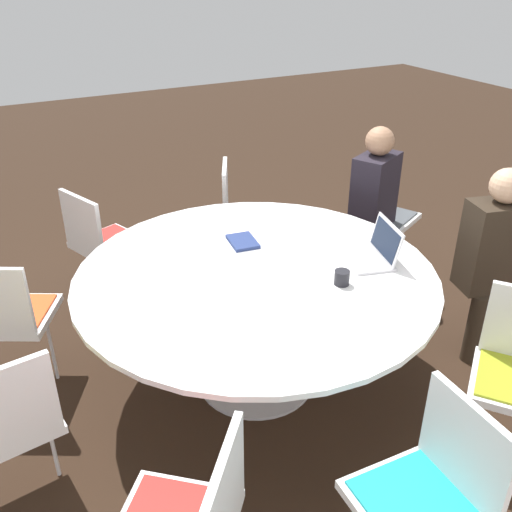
{
  "coord_description": "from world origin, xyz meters",
  "views": [
    {
      "loc": [
        1.24,
        2.35,
        2.27
      ],
      "look_at": [
        0.0,
        0.0,
        0.84
      ],
      "focal_mm": 40.0,
      "sensor_mm": 36.0,
      "label": 1
    }
  ],
  "objects": [
    {
      "name": "ground_plane",
      "position": [
        0.0,
        0.0,
        0.0
      ],
      "size": [
        16.0,
        16.0,
        0.0
      ],
      "primitive_type": "plane",
      "color": "black"
    },
    {
      "name": "person_1",
      "position": [
        -1.3,
        -0.61,
        0.71
      ],
      "size": [
        0.42,
        0.36,
        1.22
      ],
      "rotation": [
        0.0,
        0.0,
        6.73
      ],
      "color": "#231E28",
      "rests_on": "ground_plane"
    },
    {
      "name": "conference_table",
      "position": [
        0.0,
        0.0,
        0.63
      ],
      "size": [
        1.95,
        1.95,
        0.74
      ],
      "color": "#B7B7BC",
      "rests_on": "ground_plane"
    },
    {
      "name": "person_0",
      "position": [
        -1.38,
        0.39,
        0.71
      ],
      "size": [
        0.41,
        0.32,
        1.22
      ],
      "rotation": [
        0.0,
        0.0,
        6.02
      ],
      "color": "#2D2319",
      "rests_on": "ground_plane"
    },
    {
      "name": "chair_4",
      "position": [
        1.24,
        -0.6,
        0.52
      ],
      "size": [
        0.59,
        0.58,
        0.87
      ],
      "rotation": [
        0.0,
        0.0,
        8.93
      ],
      "color": "silver",
      "rests_on": "ground_plane"
    },
    {
      "name": "chair_1",
      "position": [
        -1.48,
        -0.79,
        0.52
      ],
      "size": [
        0.58,
        0.57,
        0.87
      ],
      "rotation": [
        0.0,
        0.0,
        6.73
      ],
      "color": "silver",
      "rests_on": "ground_plane"
    },
    {
      "name": "laptop",
      "position": [
        -0.65,
        0.18,
        0.79
      ],
      "size": [
        0.32,
        0.37,
        0.21
      ],
      "rotation": [
        0.0,
        0.0,
        1.31
      ],
      "color": "silver",
      "rests_on": "conference_table"
    },
    {
      "name": "spiral_notebook",
      "position": [
        -0.09,
        -0.35,
        0.75
      ],
      "size": [
        0.18,
        0.23,
        0.02
      ],
      "color": "navy",
      "rests_on": "conference_table"
    },
    {
      "name": "chair_2",
      "position": [
        -0.55,
        -1.26,
        0.52
      ],
      "size": [
        0.57,
        0.58,
        0.87
      ],
      "rotation": [
        0.0,
        0.0,
        7.4
      ],
      "color": "silver",
      "rests_on": "ground_plane"
    },
    {
      "name": "chair_5",
      "position": [
        1.35,
        0.26,
        0.52
      ],
      "size": [
        0.5,
        0.48,
        0.87
      ],
      "rotation": [
        0.0,
        0.0,
        9.57
      ],
      "color": "silver",
      "rests_on": "ground_plane"
    },
    {
      "name": "chair_3",
      "position": [
        0.54,
        -1.26,
        0.52
      ],
      "size": [
        0.55,
        0.56,
        0.87
      ],
      "rotation": [
        0.0,
        0.0,
        8.21
      ],
      "color": "silver",
      "rests_on": "ground_plane"
    },
    {
      "name": "chair_7",
      "position": [
        -0.01,
        1.38,
        0.52
      ],
      "size": [
        0.44,
        0.46,
        0.87
      ],
      "rotation": [
        0.0,
        0.0,
        10.95
      ],
      "color": "silver",
      "rests_on": "ground_plane"
    },
    {
      "name": "coffee_cup",
      "position": [
        -0.34,
        0.31,
        0.78
      ],
      "size": [
        0.08,
        0.08,
        0.08
      ],
      "color": "black",
      "rests_on": "conference_table"
    }
  ]
}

